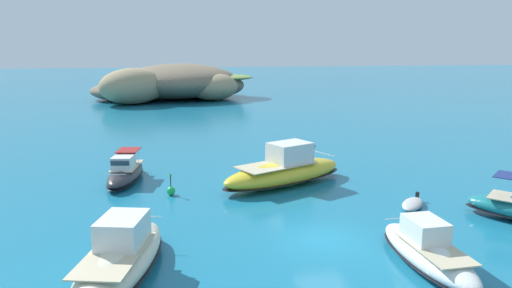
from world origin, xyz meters
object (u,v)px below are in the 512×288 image
Objects in this scene: islet_small at (210,85)px; motorboat_charcoal at (125,172)px; motorboat_cream at (121,258)px; islet_large at (165,84)px; motorboat_white at (427,251)px; dinghy_tender at (413,204)px; motorboat_yellow at (285,171)px; channel_buoy at (171,190)px.

islet_small is 2.60× the size of motorboat_charcoal.
islet_large is at bearing 89.18° from motorboat_cream.
motorboat_white is at bearing -80.24° from islet_large.
motorboat_yellow is at bearing 136.99° from dinghy_tender.
motorboat_yellow reaches higher than channel_buoy.
islet_small reaches higher than dinghy_tender.
dinghy_tender is (15.25, -62.95, -2.54)m from islet_large.
motorboat_cream is 13.13m from motorboat_white.
motorboat_white is at bearing -113.69° from dinghy_tender.
motorboat_yellow is at bearing 103.79° from motorboat_white.
motorboat_cream is at bearing -129.50° from motorboat_yellow.
islet_large is 4.82× the size of motorboat_charcoal.
islet_large is 3.73× the size of motorboat_cream.
motorboat_white is 4.73× the size of channel_buoy.
islet_small is 6.55× the size of dinghy_tender.
motorboat_white is at bearing -48.27° from motorboat_charcoal.
dinghy_tender is at bearing -43.01° from motorboat_yellow.
channel_buoy is at bearing 79.46° from motorboat_cream.
islet_large is 1.85× the size of islet_small.
dinghy_tender is (6.42, -5.99, -0.75)m from motorboat_yellow.
motorboat_yellow is (-3.25, 13.23, 0.29)m from motorboat_white.
motorboat_charcoal is (-10.30, -53.73, -1.73)m from islet_small.
motorboat_yellow is (10.98, -2.71, 0.32)m from motorboat_charcoal.
channel_buoy is (-7.79, -1.04, -0.64)m from motorboat_yellow.
islet_small is 69.81m from motorboat_white.
motorboat_yellow is 7.89m from channel_buoy.
motorboat_white reaches higher than channel_buoy.
islet_small is 2.01× the size of motorboat_cream.
motorboat_white is at bearing -5.81° from motorboat_cream.
motorboat_charcoal is 2.52× the size of dinghy_tender.
motorboat_charcoal is 0.67× the size of motorboat_yellow.
islet_large reaches higher than motorboat_charcoal.
motorboat_charcoal reaches higher than dinghy_tender.
dinghy_tender is at bearing -83.51° from islet_small.
motorboat_cream is 17.29m from dinghy_tender.
islet_large is at bearing 91.02° from channel_buoy.
dinghy_tender is at bearing -26.58° from motorboat_charcoal.
channel_buoy is (-11.04, 12.19, -0.35)m from motorboat_white.
motorboat_charcoal is at bearing 131.73° from motorboat_white.
motorboat_charcoal is (-2.15, -54.24, -2.10)m from islet_large.
islet_small reaches higher than motorboat_charcoal.
motorboat_yellow is at bearing 50.50° from motorboat_cream.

